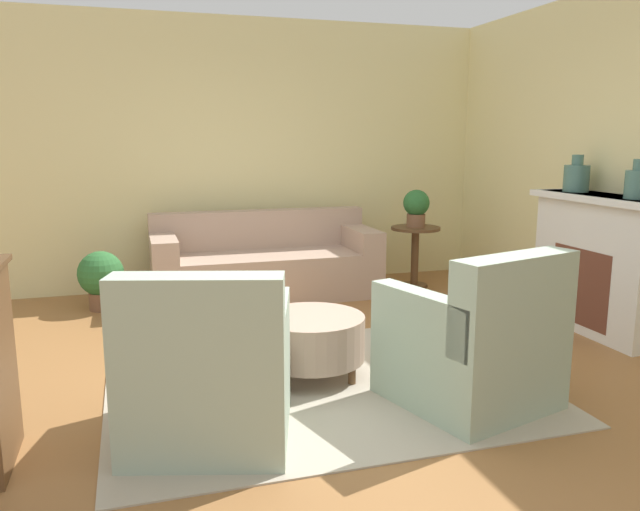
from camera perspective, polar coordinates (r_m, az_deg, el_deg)
ground_plane at (r=4.11m, az=0.24°, el=-11.84°), size 16.00×16.00×0.00m
wall_back at (r=6.77m, az=-7.50°, el=9.14°), size 9.98×0.12×2.80m
rug at (r=4.11m, az=0.24°, el=-11.77°), size 2.68×2.08×0.01m
couch at (r=6.30m, az=-5.04°, el=-0.90°), size 2.22×0.88×0.84m
armchair_left at (r=3.35m, az=-10.14°, el=-10.74°), size 1.02×1.04×0.94m
armchair_right at (r=3.84m, az=14.01°, el=-8.07°), size 1.02×1.04×0.94m
ottoman_table at (r=4.16m, az=-0.87°, el=-7.50°), size 0.72×0.72×0.41m
side_table at (r=6.69m, az=8.69°, el=0.84°), size 0.52×0.52×0.65m
fireplace at (r=5.54m, az=24.19°, el=-0.49°), size 0.44×1.31×1.13m
vase_mantel_near at (r=5.70m, az=22.40°, el=6.64°), size 0.21×0.21×0.31m
vase_mantel_far at (r=5.21m, az=27.00°, el=5.91°), size 0.17×0.17×0.29m
potted_plant_on_side_table at (r=6.63m, az=8.79°, el=4.46°), size 0.28×0.28×0.39m
potted_plant_floor at (r=6.11m, az=-19.39°, el=-1.84°), size 0.42×0.42×0.55m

